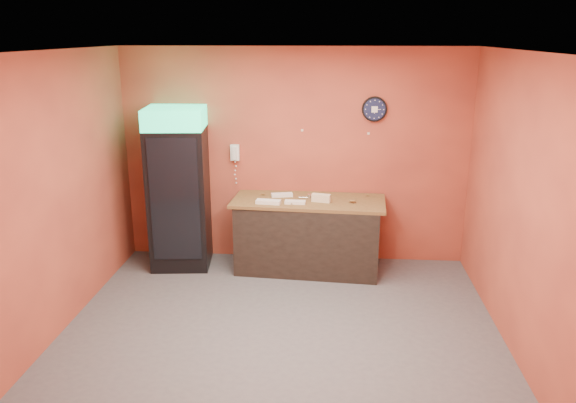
# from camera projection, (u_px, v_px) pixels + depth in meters

# --- Properties ---
(floor) EXTENTS (4.50, 4.50, 0.00)m
(floor) POSITION_uv_depth(u_px,v_px,m) (281.00, 329.00, 5.83)
(floor) COLOR #47474C
(floor) RESTS_ON ground
(back_wall) EXTENTS (4.50, 0.02, 2.80)m
(back_wall) POSITION_uv_depth(u_px,v_px,m) (294.00, 157.00, 7.34)
(back_wall) COLOR #C05136
(back_wall) RESTS_ON floor
(left_wall) EXTENTS (0.02, 4.00, 2.80)m
(left_wall) POSITION_uv_depth(u_px,v_px,m) (56.00, 195.00, 5.60)
(left_wall) COLOR #C05136
(left_wall) RESTS_ON floor
(right_wall) EXTENTS (0.02, 4.00, 2.80)m
(right_wall) POSITION_uv_depth(u_px,v_px,m) (519.00, 206.00, 5.26)
(right_wall) COLOR #C05136
(right_wall) RESTS_ON floor
(ceiling) EXTENTS (4.50, 4.00, 0.02)m
(ceiling) POSITION_uv_depth(u_px,v_px,m) (280.00, 51.00, 5.02)
(ceiling) COLOR white
(ceiling) RESTS_ON back_wall
(beverage_cooler) EXTENTS (0.80, 0.81, 2.07)m
(beverage_cooler) POSITION_uv_depth(u_px,v_px,m) (178.00, 191.00, 7.18)
(beverage_cooler) COLOR black
(beverage_cooler) RESTS_ON floor
(prep_counter) EXTENTS (1.84, 0.92, 0.90)m
(prep_counter) POSITION_uv_depth(u_px,v_px,m) (308.00, 236.00, 7.22)
(prep_counter) COLOR black
(prep_counter) RESTS_ON floor
(wall_clock) EXTENTS (0.32, 0.06, 0.32)m
(wall_clock) POSITION_uv_depth(u_px,v_px,m) (374.00, 109.00, 7.05)
(wall_clock) COLOR black
(wall_clock) RESTS_ON back_wall
(wall_phone) EXTENTS (0.11, 0.10, 0.21)m
(wall_phone) POSITION_uv_depth(u_px,v_px,m) (235.00, 153.00, 7.33)
(wall_phone) COLOR white
(wall_phone) RESTS_ON back_wall
(butcher_paper) EXTENTS (1.96, 0.92, 0.04)m
(butcher_paper) POSITION_uv_depth(u_px,v_px,m) (309.00, 201.00, 7.08)
(butcher_paper) COLOR brown
(butcher_paper) RESTS_ON prep_counter
(sub_roll_stack) EXTENTS (0.25, 0.13, 0.10)m
(sub_roll_stack) POSITION_uv_depth(u_px,v_px,m) (321.00, 198.00, 6.97)
(sub_roll_stack) COLOR beige
(sub_roll_stack) RESTS_ON butcher_paper
(wrapped_sandwich_left) EXTENTS (0.31, 0.15, 0.04)m
(wrapped_sandwich_left) POSITION_uv_depth(u_px,v_px,m) (268.00, 202.00, 6.91)
(wrapped_sandwich_left) COLOR white
(wrapped_sandwich_left) RESTS_ON butcher_paper
(wrapped_sandwich_mid) EXTENTS (0.26, 0.11, 0.04)m
(wrapped_sandwich_mid) POSITION_uv_depth(u_px,v_px,m) (295.00, 202.00, 6.91)
(wrapped_sandwich_mid) COLOR white
(wrapped_sandwich_mid) RESTS_ON butcher_paper
(wrapped_sandwich_right) EXTENTS (0.29, 0.16, 0.04)m
(wrapped_sandwich_right) POSITION_uv_depth(u_px,v_px,m) (282.00, 195.00, 7.21)
(wrapped_sandwich_right) COLOR white
(wrapped_sandwich_right) RESTS_ON butcher_paper
(kitchen_tool) EXTENTS (0.05, 0.05, 0.05)m
(kitchen_tool) POSITION_uv_depth(u_px,v_px,m) (309.00, 196.00, 7.13)
(kitchen_tool) COLOR silver
(kitchen_tool) RESTS_ON butcher_paper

